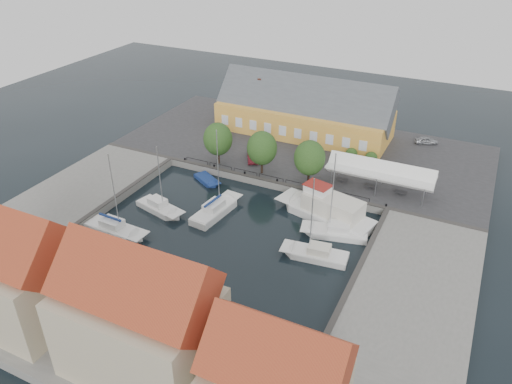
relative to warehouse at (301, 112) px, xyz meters
The scene contains 20 objects.
ground 28.82m from the warehouse, 84.77° to the right, with size 140.00×140.00×0.00m, color black.
north_quay 7.13m from the warehouse, 64.14° to the right, with size 56.00×26.00×1.00m, color #2D2D30.
west_quay 36.24m from the warehouse, 122.58° to the right, with size 12.00×24.00×1.00m, color slate.
east_quay 39.27m from the warehouse, 50.98° to the right, with size 12.00×24.00×1.00m, color slate.
south_bank 49.58m from the warehouse, 86.99° to the right, with size 56.00×14.00×1.00m, color slate.
quay_edge_fittings 23.99m from the warehouse, 83.67° to the right, with size 56.00×24.72×0.40m.
warehouse is the anchor object (origin of this frame).
tent_canopy 21.63m from the warehouse, 39.86° to the right, with size 14.00×4.00×2.83m.
quay_trees 16.37m from the warehouse, 87.91° to the right, with size 18.20×4.20×6.30m.
car_silver 20.42m from the warehouse, 11.46° to the left, with size 1.42×3.53×1.20m, color #96989D.
car_red 13.56m from the warehouse, 100.62° to the right, with size 1.60×4.59×1.51m, color #56131B.
center_sailboat 27.50m from the warehouse, 91.53° to the right, with size 3.39×8.71×11.76m.
trawler 25.50m from the warehouse, 60.63° to the right, with size 13.51×6.86×5.00m.
east_boat_a 29.24m from the warehouse, 60.05° to the right, with size 8.21×4.39×11.25m.
east_boat_b 33.46m from the warehouse, 65.40° to the right, with size 7.78×3.34×10.43m.
west_boat_c 30.91m from the warehouse, 104.29° to the right, with size 7.40×3.89×9.84m.
west_boat_d 37.48m from the warehouse, 104.77° to the right, with size 8.48×2.87×11.18m.
launch_sw 42.31m from the warehouse, 105.01° to the right, with size 5.34×2.23×0.98m.
launch_nw 21.65m from the warehouse, 106.76° to the right, with size 5.02×3.99×0.88m.
townhouses 51.81m from the warehouse, 84.99° to the right, with size 36.30×8.50×12.00m.
Camera 1 is at (24.65, -44.64, 34.04)m, focal length 35.00 mm.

